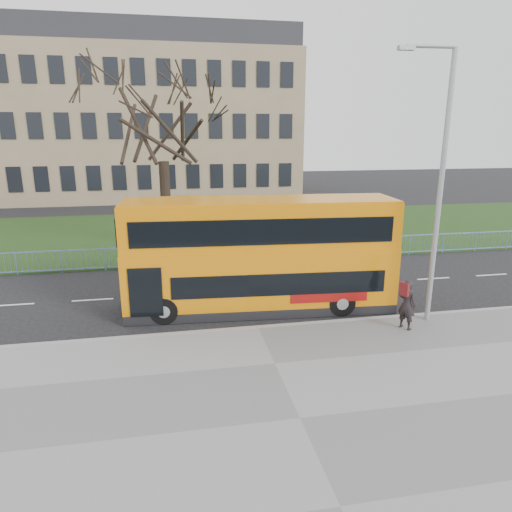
# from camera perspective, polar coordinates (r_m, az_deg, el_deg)

# --- Properties ---
(ground) EXTENTS (120.00, 120.00, 0.00)m
(ground) POSITION_cam_1_polar(r_m,az_deg,el_deg) (17.14, -0.73, -7.13)
(ground) COLOR black
(ground) RESTS_ON ground
(pavement) EXTENTS (80.00, 10.50, 0.12)m
(pavement) POSITION_cam_1_polar(r_m,az_deg,el_deg) (11.30, 5.50, -19.77)
(pavement) COLOR slate
(pavement) RESTS_ON ground
(kerb) EXTENTS (80.00, 0.20, 0.14)m
(kerb) POSITION_cam_1_polar(r_m,az_deg,el_deg) (15.71, 0.25, -9.01)
(kerb) COLOR gray
(kerb) RESTS_ON ground
(grass_verge) EXTENTS (80.00, 15.40, 0.08)m
(grass_verge) POSITION_cam_1_polar(r_m,az_deg,el_deg) (30.73, -5.31, 3.04)
(grass_verge) COLOR #1C3714
(grass_verge) RESTS_ON ground
(guard_railing) EXTENTS (40.00, 0.12, 1.10)m
(guard_railing) POSITION_cam_1_polar(r_m,az_deg,el_deg) (23.16, -3.53, 0.30)
(guard_railing) COLOR #728ECB
(guard_railing) RESTS_ON ground
(bare_tree) EXTENTS (8.16, 8.16, 11.65)m
(bare_tree) POSITION_cam_1_polar(r_m,az_deg,el_deg) (25.62, -11.58, 13.60)
(bare_tree) COLOR black
(bare_tree) RESTS_ON grass_verge
(civic_building) EXTENTS (30.00, 15.00, 14.00)m
(civic_building) POSITION_cam_1_polar(r_m,az_deg,el_deg) (50.66, -13.68, 15.44)
(civic_building) COLOR #826F52
(civic_building) RESTS_ON ground
(yellow_bus) EXTENTS (10.01, 3.02, 4.14)m
(yellow_bus) POSITION_cam_1_polar(r_m,az_deg,el_deg) (16.87, 0.55, 0.47)
(yellow_bus) COLOR orange
(yellow_bus) RESTS_ON ground
(pedestrian) EXTENTS (0.67, 0.74, 1.71)m
(pedestrian) POSITION_cam_1_polar(r_m,az_deg,el_deg) (16.07, 18.34, -5.77)
(pedestrian) COLOR black
(pedestrian) RESTS_ON pavement
(street_lamp) EXTENTS (1.90, 0.31, 8.95)m
(street_lamp) POSITION_cam_1_polar(r_m,az_deg,el_deg) (16.16, 21.81, 8.85)
(street_lamp) COLOR #999DA1
(street_lamp) RESTS_ON pavement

